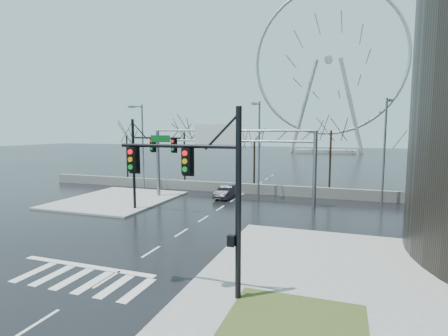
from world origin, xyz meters
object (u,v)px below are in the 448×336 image
at_px(sign_gantry, 227,149).
at_px(car, 226,192).
at_px(signal_mast_far, 144,156).
at_px(signal_mast_near, 207,184).
at_px(ferris_wheel, 328,66).

relative_size(sign_gantry, car, 4.04).
relative_size(signal_mast_far, sign_gantry, 0.49).
xyz_separation_m(signal_mast_near, car, (-6.15, 20.80, -4.21)).
distance_m(signal_mast_far, ferris_wheel, 89.30).
distance_m(signal_mast_far, sign_gantry, 8.14).
distance_m(ferris_wheel, car, 82.49).
height_order(signal_mast_far, sign_gantry, signal_mast_far).
height_order(signal_mast_far, car, signal_mast_far).
relative_size(signal_mast_near, sign_gantry, 0.49).
bearing_deg(ferris_wheel, sign_gantry, -93.84).
distance_m(signal_mast_near, car, 22.10).
xyz_separation_m(signal_mast_far, car, (4.86, 7.80, -4.17)).
relative_size(sign_gantry, ferris_wheel, 0.32).
bearing_deg(ferris_wheel, signal_mast_near, -89.92).
relative_size(signal_mast_near, car, 1.98).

